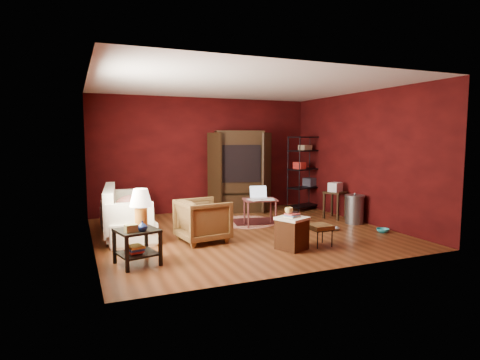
# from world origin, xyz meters

# --- Properties ---
(room) EXTENTS (5.54, 5.04, 2.84)m
(room) POSITION_xyz_m (-0.04, -0.01, 1.40)
(room) COLOR brown
(room) RESTS_ON ground
(sofa) EXTENTS (0.61, 2.03, 0.79)m
(sofa) POSITION_xyz_m (-2.13, 0.64, 0.39)
(sofa) COLOR white
(sofa) RESTS_ON ground
(armchair) EXTENTS (0.85, 0.89, 0.83)m
(armchair) POSITION_xyz_m (-0.93, -0.34, 0.41)
(armchair) COLOR black
(armchair) RESTS_ON ground
(pet_bowl_steel) EXTENTS (0.23, 0.12, 0.22)m
(pet_bowl_steel) POSITION_xyz_m (1.71, -0.53, 0.11)
(pet_bowl_steel) COLOR #ADAFB4
(pet_bowl_steel) RESTS_ON ground
(pet_bowl_turquoise) EXTENTS (0.25, 0.16, 0.24)m
(pet_bowl_turquoise) POSITION_xyz_m (2.48, -1.05, 0.12)
(pet_bowl_turquoise) COLOR teal
(pet_bowl_turquoise) RESTS_ON ground
(vase) EXTENTS (0.16, 0.17, 0.14)m
(vase) POSITION_xyz_m (-2.15, -1.40, 0.59)
(vase) COLOR #0D1A41
(vase) RESTS_ON side_table
(mug) EXTENTS (0.13, 0.11, 0.13)m
(mug) POSITION_xyz_m (0.20, -1.38, 0.66)
(mug) COLOR #E3D06F
(mug) RESTS_ON hamper
(side_table) EXTENTS (0.66, 0.66, 1.08)m
(side_table) POSITION_xyz_m (-2.16, -1.17, 0.65)
(side_table) COLOR black
(side_table) RESTS_ON ground
(sofa_cushions) EXTENTS (1.01, 2.08, 0.84)m
(sofa_cushions) POSITION_xyz_m (-2.14, 0.66, 0.41)
(sofa_cushions) COLOR white
(sofa_cushions) RESTS_ON sofa
(hamper) EXTENTS (0.57, 0.57, 0.61)m
(hamper) POSITION_xyz_m (0.26, -1.39, 0.28)
(hamper) COLOR #472310
(hamper) RESTS_ON ground
(footstool) EXTENTS (0.36, 0.36, 0.36)m
(footstool) POSITION_xyz_m (0.80, -1.39, 0.31)
(footstool) COLOR black
(footstool) RESTS_ON ground
(rug_round) EXTENTS (1.59, 1.59, 0.01)m
(rug_round) POSITION_xyz_m (0.40, 0.85, 0.01)
(rug_round) COLOR beige
(rug_round) RESTS_ON ground
(rug_oriental) EXTENTS (1.25, 0.96, 0.01)m
(rug_oriental) POSITION_xyz_m (0.69, 0.76, 0.01)
(rug_oriental) COLOR #501715
(rug_oriental) RESTS_ON ground
(laptop_desk) EXTENTS (0.74, 0.62, 0.82)m
(laptop_desk) POSITION_xyz_m (0.53, 0.39, 0.51)
(laptop_desk) COLOR brown
(laptop_desk) RESTS_ON ground
(tv_armoire) EXTENTS (1.53, 1.05, 2.00)m
(tv_armoire) POSITION_xyz_m (0.76, 2.07, 1.04)
(tv_armoire) COLOR black
(tv_armoire) RESTS_ON ground
(wire_shelving) EXTENTS (0.99, 0.67, 1.86)m
(wire_shelving) POSITION_xyz_m (2.42, 1.70, 1.02)
(wire_shelving) COLOR black
(wire_shelving) RESTS_ON ground
(small_stand) EXTENTS (0.54, 0.54, 0.82)m
(small_stand) POSITION_xyz_m (2.43, 0.44, 0.61)
(small_stand) COLOR black
(small_stand) RESTS_ON ground
(trash_can) EXTENTS (0.45, 0.45, 0.66)m
(trash_can) POSITION_xyz_m (2.50, -0.17, 0.31)
(trash_can) COLOR gray
(trash_can) RESTS_ON ground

